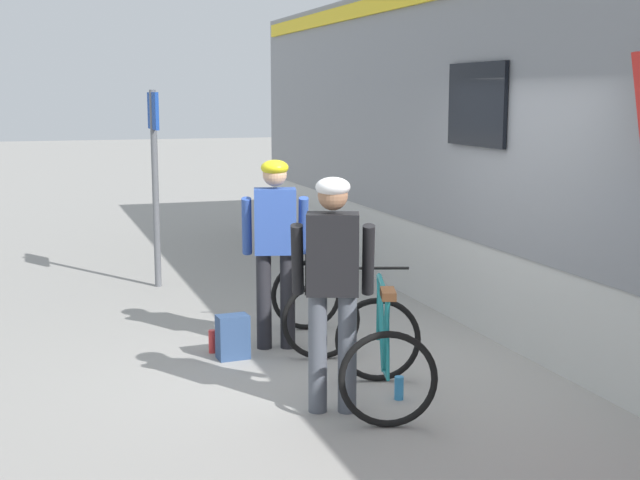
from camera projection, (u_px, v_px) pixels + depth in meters
ground_plane at (371, 369)px, 7.61m from camera, size 80.00×80.00×0.00m
cyclist_near_in_dark at (333, 274)px, 6.42m from camera, size 0.66×0.45×1.76m
cyclist_far_in_blue at (275, 237)px, 8.07m from camera, size 0.66×0.40×1.76m
bicycle_near_teal at (383, 352)px, 6.71m from camera, size 1.01×1.24×0.99m
bicycle_far_black at (313, 302)px, 8.31m from camera, size 0.89×1.18×0.99m
backpack_on_platform at (233, 337)px, 7.87m from camera, size 0.29×0.20×0.40m
water_bottle_near_the_bikes at (399, 388)px, 6.83m from camera, size 0.07×0.07×0.18m
water_bottle_by_the_backpack at (212, 341)px, 8.06m from camera, size 0.06×0.06×0.21m
platform_sign_post at (154, 155)px, 10.60m from camera, size 0.08×0.70×2.40m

